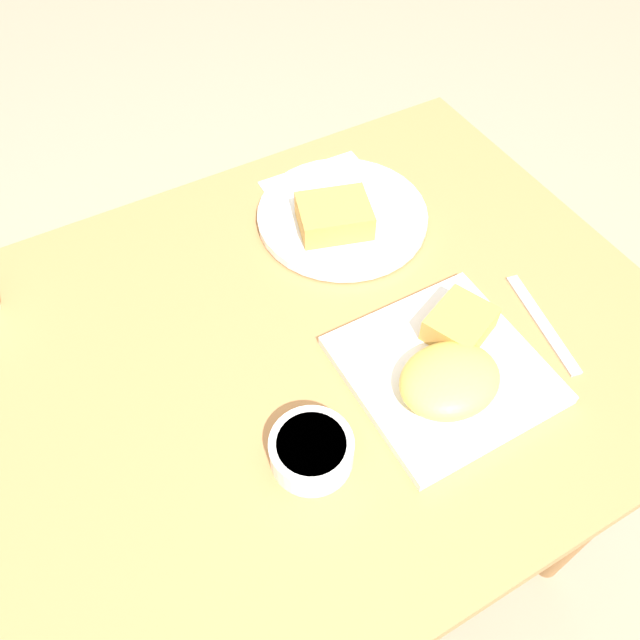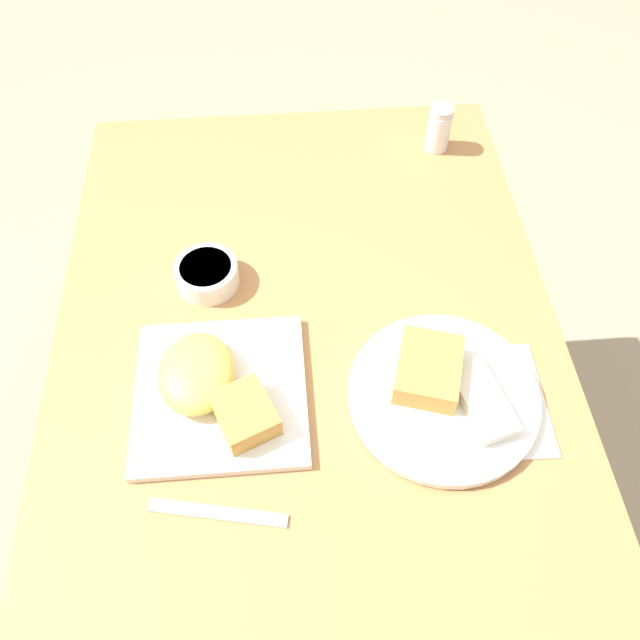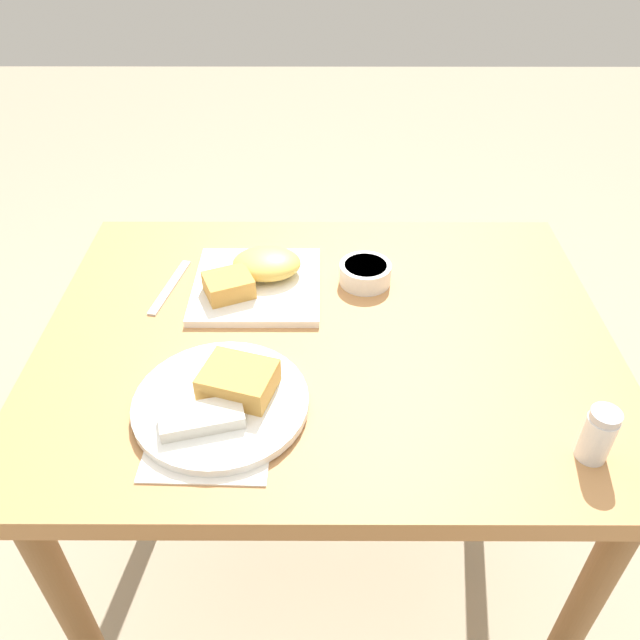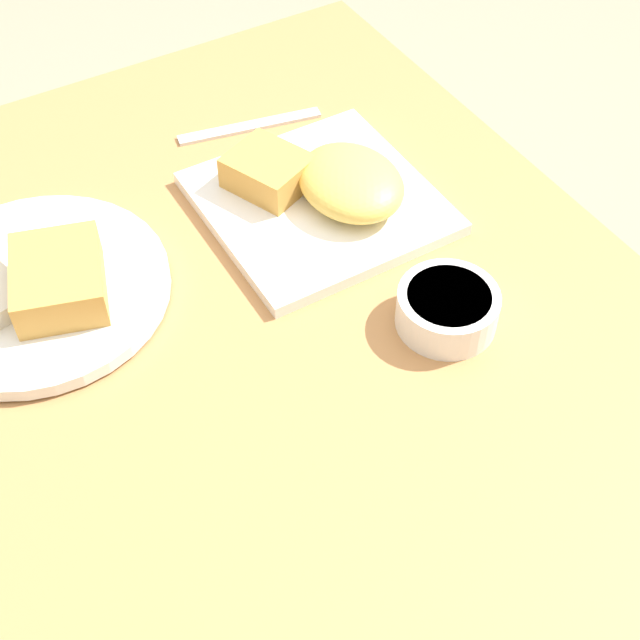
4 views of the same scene
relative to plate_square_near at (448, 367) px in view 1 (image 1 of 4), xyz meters
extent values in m
plane|color=gray|center=(-0.13, 0.13, -0.79)|extent=(8.00, 8.00, 0.00)
cube|color=#B27A47|center=(-0.13, 0.13, -0.04)|extent=(0.96, 0.74, 0.04)
cylinder|color=olive|center=(0.29, -0.18, -0.42)|extent=(0.05, 0.05, 0.73)
cylinder|color=olive|center=(-0.54, 0.44, -0.42)|extent=(0.05, 0.05, 0.73)
cylinder|color=olive|center=(0.29, 0.44, -0.42)|extent=(0.05, 0.05, 0.73)
cube|color=silver|center=(0.04, 0.33, -0.02)|extent=(0.18, 0.23, 0.00)
cube|color=white|center=(0.00, 0.01, -0.01)|extent=(0.23, 0.23, 0.01)
ellipsoid|color=#E5BC51|center=(-0.02, -0.02, 0.01)|extent=(0.13, 0.10, 0.04)
cube|color=gold|center=(0.05, 0.04, 0.01)|extent=(0.10, 0.09, 0.04)
cylinder|color=white|center=(0.03, 0.31, -0.01)|extent=(0.26, 0.26, 0.01)
cube|color=gold|center=(0.00, 0.29, 0.02)|extent=(0.12, 0.11, 0.04)
cube|color=silver|center=(0.05, 0.35, 0.01)|extent=(0.12, 0.08, 0.02)
cylinder|color=white|center=(-0.20, -0.02, 0.00)|extent=(0.10, 0.10, 0.04)
cylinder|color=#D1B775|center=(-0.20, -0.02, 0.01)|extent=(0.08, 0.08, 0.00)
cube|color=silver|center=(0.16, 0.00, -0.02)|extent=(0.05, 0.17, 0.00)
camera|label=1|loc=(-0.34, -0.29, 0.64)|focal=35.00mm
camera|label=2|loc=(0.41, 0.11, 0.73)|focal=35.00mm
camera|label=3|loc=(-0.12, 0.94, 0.65)|focal=35.00mm
camera|label=4|loc=(-0.61, 0.37, 0.62)|focal=50.00mm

